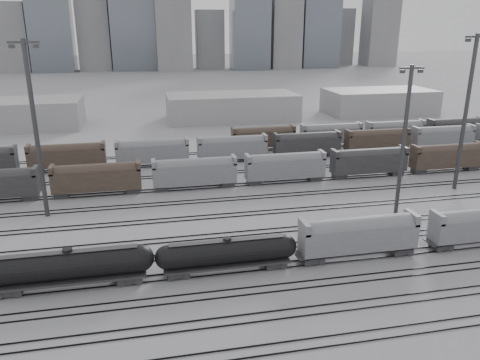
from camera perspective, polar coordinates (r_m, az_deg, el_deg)
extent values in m
plane|color=#A8A8AC|center=(58.62, 7.18, -10.57)|extent=(900.00, 900.00, 0.00)
cube|color=black|center=(47.18, 13.23, -18.80)|extent=(220.00, 0.07, 0.16)
cube|color=black|center=(48.21, 12.49, -17.83)|extent=(220.00, 0.07, 0.16)
cube|color=black|center=(50.87, 10.82, -15.58)|extent=(220.00, 0.07, 0.16)
cube|color=black|center=(51.96, 10.20, -14.74)|extent=(220.00, 0.07, 0.16)
cube|color=black|center=(54.76, 8.80, -12.79)|extent=(220.00, 0.07, 0.16)
cube|color=black|center=(55.91, 8.28, -12.06)|extent=(220.00, 0.07, 0.16)
cube|color=black|center=(58.82, 7.09, -10.37)|extent=(220.00, 0.07, 0.16)
cube|color=black|center=(60.01, 6.65, -9.73)|extent=(220.00, 0.07, 0.16)
cube|color=black|center=(63.01, 5.63, -8.26)|extent=(220.00, 0.07, 0.16)
cube|color=black|center=(64.24, 5.25, -7.70)|extent=(220.00, 0.07, 0.16)
cube|color=black|center=(67.32, 4.36, -6.41)|extent=(220.00, 0.07, 0.16)
cube|color=black|center=(68.57, 4.03, -5.92)|extent=(220.00, 0.07, 0.16)
cube|color=black|center=(73.50, 2.85, -4.18)|extent=(220.00, 0.07, 0.16)
cube|color=black|center=(74.78, 2.58, -3.77)|extent=(220.00, 0.07, 0.16)
cube|color=black|center=(79.81, 1.59, -2.30)|extent=(220.00, 0.07, 0.16)
cube|color=black|center=(81.12, 1.36, -1.95)|extent=(220.00, 0.07, 0.16)
cube|color=black|center=(86.23, 0.52, -0.70)|extent=(220.00, 0.07, 0.16)
cube|color=black|center=(87.55, 0.31, -0.40)|extent=(220.00, 0.07, 0.16)
cube|color=black|center=(93.66, -0.53, 0.86)|extent=(220.00, 0.07, 0.16)
cube|color=black|center=(95.01, -0.70, 1.12)|extent=(220.00, 0.07, 0.16)
cube|color=black|center=(101.19, -1.42, 2.19)|extent=(220.00, 0.07, 0.16)
cube|color=black|center=(102.54, -1.57, 2.41)|extent=(220.00, 0.07, 0.16)
cube|color=black|center=(108.78, -2.19, 3.34)|extent=(220.00, 0.07, 0.16)
cube|color=black|center=(110.15, -2.32, 3.53)|extent=(220.00, 0.07, 0.16)
cube|color=#262629|center=(58.63, -26.23, -11.83)|extent=(2.80, 2.26, 0.75)
cube|color=#262629|center=(56.59, -13.27, -11.40)|extent=(2.80, 2.26, 0.75)
cube|color=#262629|center=(57.00, -19.92, -11.22)|extent=(16.67, 2.90, 0.27)
cylinder|color=black|center=(56.20, -20.11, -9.69)|extent=(15.60, 3.12, 3.12)
sphere|color=black|center=(55.47, -12.03, -9.29)|extent=(3.12, 3.12, 3.12)
cylinder|color=black|center=(55.45, -20.30, -8.11)|extent=(1.08, 1.08, 0.54)
cube|color=#262629|center=(55.49, -20.29, -8.21)|extent=(15.06, 0.97, 0.06)
cube|color=#262629|center=(56.63, -7.53, -11.07)|extent=(2.55, 2.06, 0.69)
cube|color=#262629|center=(58.43, 4.25, -9.96)|extent=(2.55, 2.06, 0.69)
cube|color=#262629|center=(57.00, -1.54, -10.13)|extent=(15.23, 2.65, 0.25)
cylinder|color=black|center=(56.27, -1.55, -8.72)|extent=(14.25, 2.85, 2.85)
sphere|color=black|center=(55.60, -8.89, -9.31)|extent=(2.85, 2.85, 2.85)
sphere|color=black|center=(57.81, 5.48, -8.03)|extent=(2.85, 2.85, 2.85)
cylinder|color=black|center=(55.57, -1.57, -7.28)|extent=(0.98, 0.98, 0.49)
cube|color=#262629|center=(55.61, -1.57, -7.37)|extent=(13.76, 0.88, 0.06)
cube|color=#262629|center=(59.83, 8.78, -9.41)|extent=(2.61, 2.11, 0.70)
cube|color=#262629|center=(64.78, 18.91, -7.99)|extent=(2.61, 2.11, 0.70)
cube|color=gray|center=(61.05, 14.23, -6.73)|extent=(15.05, 3.01, 3.21)
cylinder|color=gray|center=(60.56, 14.32, -5.70)|extent=(13.65, 2.91, 2.91)
cube|color=gray|center=(57.55, 7.86, -5.70)|extent=(0.70, 3.01, 1.40)
cube|color=gray|center=(63.65, 20.25, -4.31)|extent=(0.70, 3.01, 1.40)
cone|color=#262629|center=(61.88, 14.09, -8.38)|extent=(2.41, 2.41, 0.90)
cube|color=#262629|center=(67.90, 23.29, -7.33)|extent=(2.44, 1.97, 0.66)
cube|color=gray|center=(65.71, 22.93, -4.24)|extent=(0.66, 2.81, 1.31)
cone|color=#262629|center=(71.02, 27.09, -6.42)|extent=(2.25, 2.25, 0.84)
cylinder|color=#38383A|center=(75.22, -23.61, 5.34)|extent=(0.68, 0.68, 26.51)
cube|color=#38383A|center=(73.75, -24.90, 14.99)|extent=(4.24, 0.32, 0.32)
cube|color=#38383A|center=(74.12, -26.08, 14.43)|extent=(0.74, 0.53, 0.53)
cube|color=#38383A|center=(73.45, -23.60, 14.73)|extent=(0.74, 0.53, 0.53)
cylinder|color=#38383A|center=(72.51, 19.27, 4.00)|extent=(0.59, 0.59, 23.04)
cube|color=#38383A|center=(70.79, 20.22, 12.70)|extent=(3.69, 0.28, 0.28)
cube|color=#38383A|center=(70.11, 19.20, 12.38)|extent=(0.65, 0.46, 0.46)
cube|color=#38383A|center=(71.56, 21.14, 12.27)|extent=(0.65, 0.46, 0.46)
cylinder|color=#38383A|center=(90.27, 25.78, 7.15)|extent=(0.69, 0.69, 26.97)
cube|color=#38383A|center=(89.08, 26.96, 15.31)|extent=(4.32, 0.32, 0.32)
cube|color=#38383A|center=(88.11, 26.05, 15.07)|extent=(0.76, 0.54, 0.54)
cube|color=#4C3A30|center=(84.68, -17.04, 0.05)|extent=(15.00, 3.00, 5.60)
cube|color=gray|center=(84.68, -5.54, 0.79)|extent=(15.00, 3.00, 5.60)
cube|color=gray|center=(88.02, 5.52, 1.48)|extent=(15.00, 3.00, 5.60)
cube|color=#262629|center=(94.36, 15.43, 2.05)|extent=(15.00, 3.00, 5.60)
cube|color=#4C3A30|center=(103.14, 23.89, 2.48)|extent=(15.00, 3.00, 5.60)
cube|color=#4C3A30|center=(100.82, -20.31, 2.58)|extent=(15.00, 3.00, 5.60)
cube|color=gray|center=(99.63, -10.61, 3.25)|extent=(15.00, 3.00, 5.60)
cube|color=gray|center=(101.33, -0.95, 3.81)|extent=(15.00, 3.00, 5.60)
cube|color=#262629|center=(105.76, 8.15, 4.25)|extent=(15.00, 3.00, 5.60)
cube|color=#4C3A30|center=(112.61, 16.35, 4.55)|extent=(15.00, 3.00, 5.60)
cube|color=gray|center=(121.47, 23.48, 4.74)|extent=(15.00, 3.00, 5.60)
cube|color=#4C3A30|center=(110.84, 2.85, 5.06)|extent=(15.00, 3.00, 5.60)
cube|color=gray|center=(116.23, 11.02, 5.37)|extent=(15.00, 3.00, 5.60)
cube|color=gray|center=(123.74, 18.34, 5.56)|extent=(15.00, 3.00, 5.60)
cube|color=#262629|center=(133.01, 24.74, 5.64)|extent=(15.00, 3.00, 5.60)
cube|color=#9F9EA1|center=(147.94, -0.99, 8.91)|extent=(40.00, 18.00, 8.00)
cube|color=#9F9EA1|center=(164.73, 16.58, 9.13)|extent=(35.00, 18.00, 8.00)
cube|color=gray|center=(337.43, -26.12, 15.33)|extent=(22.00, 17.60, 42.00)
cube|color=slate|center=(332.72, -22.20, 19.10)|extent=(25.00, 20.00, 80.00)
cube|color=gray|center=(329.51, -17.40, 16.81)|extent=(20.00, 16.00, 48.00)
cube|color=gray|center=(329.11, -8.36, 18.46)|extent=(22.00, 17.60, 60.00)
cube|color=gray|center=(331.88, -3.78, 16.70)|extent=(18.00, 14.40, 38.00)
cube|color=slate|center=(336.33, 0.64, 19.66)|extent=(24.00, 19.20, 72.00)
cube|color=gray|center=(342.55, 4.91, 17.31)|extent=(20.00, 16.00, 45.00)
cube|color=slate|center=(350.80, 9.20, 20.69)|extent=(26.00, 20.80, 88.00)
cube|color=gray|center=(360.04, 12.88, 16.59)|extent=(18.00, 14.40, 40.00)
cube|color=gray|center=(370.90, 16.63, 17.27)|extent=(22.00, 17.60, 52.00)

